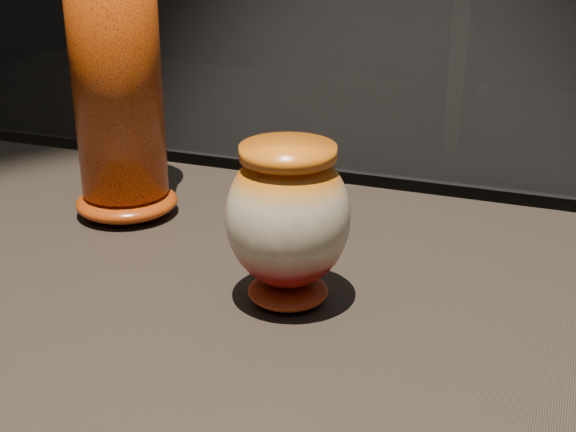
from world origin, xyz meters
The scene contains 2 objects.
main_vase centered at (-0.05, 0.07, 0.98)m, with size 0.14×0.14×0.15m.
tall_vase centered at (-0.30, 0.21, 1.09)m, with size 0.15×0.15×0.38m.
Camera 1 is at (0.19, -0.56, 1.27)m, focal length 50.00 mm.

